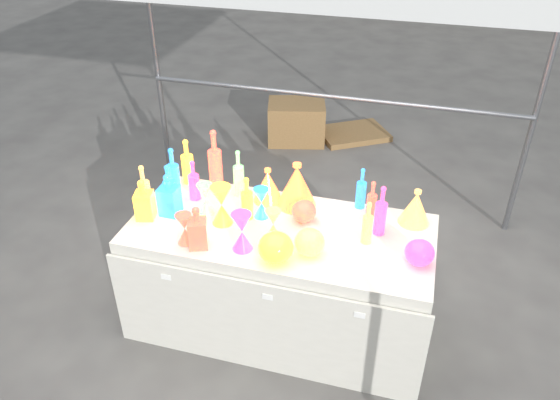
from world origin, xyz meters
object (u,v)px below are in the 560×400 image
(cardboard_box_closed, at_px, (296,122))
(lampshade_0, at_px, (297,184))
(decanter_0, at_px, (144,199))
(hourglass_0, at_px, (185,229))
(globe_0, at_px, (276,249))
(bottle_0, at_px, (187,161))
(display_table, at_px, (280,278))

(cardboard_box_closed, relative_size, lampshade_0, 2.01)
(decanter_0, distance_m, hourglass_0, 0.37)
(globe_0, height_order, lampshade_0, lampshade_0)
(bottle_0, bearing_deg, cardboard_box_closed, 85.40)
(decanter_0, bearing_deg, lampshade_0, 10.53)
(cardboard_box_closed, relative_size, globe_0, 3.03)
(display_table, xyz_separation_m, lampshade_0, (0.03, 0.29, 0.52))
(hourglass_0, distance_m, globe_0, 0.54)
(display_table, distance_m, lampshade_0, 0.60)
(bottle_0, xyz_separation_m, hourglass_0, (0.25, -0.62, -0.06))
(cardboard_box_closed, bearing_deg, decanter_0, -109.95)
(display_table, bearing_deg, decanter_0, -173.03)
(globe_0, bearing_deg, lampshade_0, 92.94)
(decanter_0, height_order, globe_0, decanter_0)
(bottle_0, height_order, hourglass_0, bottle_0)
(cardboard_box_closed, height_order, decanter_0, decanter_0)
(decanter_0, relative_size, hourglass_0, 1.39)
(lampshade_0, bearing_deg, bottle_0, -176.78)
(display_table, relative_size, hourglass_0, 9.79)
(decanter_0, relative_size, globe_0, 1.35)
(bottle_0, bearing_deg, globe_0, -39.01)
(globe_0, relative_size, lampshade_0, 0.66)
(display_table, relative_size, lampshade_0, 6.33)
(cardboard_box_closed, relative_size, hourglass_0, 3.12)
(cardboard_box_closed, xyz_separation_m, lampshade_0, (0.58, -2.32, 0.68))
(decanter_0, xyz_separation_m, hourglass_0, (0.33, -0.17, -0.04))
(bottle_0, xyz_separation_m, decanter_0, (-0.08, -0.46, -0.03))
(hourglass_0, bearing_deg, bottle_0, 112.16)
(decanter_0, xyz_separation_m, globe_0, (0.87, -0.18, -0.05))
(cardboard_box_closed, xyz_separation_m, globe_0, (0.61, -2.89, 0.61))
(display_table, bearing_deg, lampshade_0, 84.41)
(display_table, relative_size, decanter_0, 7.04)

